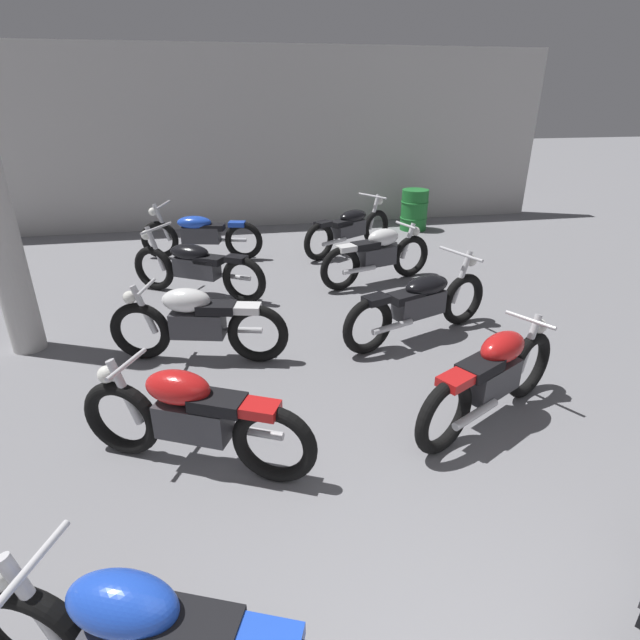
{
  "coord_description": "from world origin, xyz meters",
  "views": [
    {
      "loc": [
        -0.93,
        -0.58,
        2.73
      ],
      "look_at": [
        0.0,
        4.11,
        0.55
      ],
      "focal_mm": 28.2,
      "sensor_mm": 36.0,
      "label": 1
    }
  ],
  "objects": [
    {
      "name": "back_wall",
      "position": [
        0.0,
        10.66,
        1.8
      ],
      "size": [
        12.65,
        0.24,
        3.6
      ],
      "primitive_type": "cube",
      "color": "#BCBAB7",
      "rests_on": "ground"
    },
    {
      "name": "motorcycle_left_row_1",
      "position": [
        -1.27,
        2.73,
        0.46
      ],
      "size": [
        1.82,
        0.96,
        0.88
      ],
      "color": "black",
      "rests_on": "ground"
    },
    {
      "name": "motorcycle_left_row_2",
      "position": [
        -1.28,
        4.51,
        0.46
      ],
      "size": [
        1.94,
        0.66,
        0.88
      ],
      "color": "black",
      "rests_on": "ground"
    },
    {
      "name": "motorcycle_left_row_3",
      "position": [
        -1.34,
        6.49,
        0.45
      ],
      "size": [
        1.91,
        1.23,
        0.97
      ],
      "color": "black",
      "rests_on": "ground"
    },
    {
      "name": "motorcycle_left_row_4",
      "position": [
        -1.31,
        8.32,
        0.45
      ],
      "size": [
        2.13,
        0.79,
        0.97
      ],
      "color": "black",
      "rests_on": "ground"
    },
    {
      "name": "motorcycle_right_row_1",
      "position": [
        1.29,
        2.85,
        0.46
      ],
      "size": [
        1.78,
        1.04,
        0.88
      ],
      "color": "black",
      "rests_on": "ground"
    },
    {
      "name": "motorcycle_right_row_2",
      "position": [
        1.3,
        4.58,
        0.45
      ],
      "size": [
        2.07,
        0.98,
        0.97
      ],
      "color": "black",
      "rests_on": "ground"
    },
    {
      "name": "motorcycle_right_row_3",
      "position": [
        1.38,
        6.51,
        0.46
      ],
      "size": [
        1.91,
        0.74,
        0.88
      ],
      "color": "black",
      "rests_on": "ground"
    },
    {
      "name": "motorcycle_right_row_4",
      "position": [
        1.37,
        8.22,
        0.45
      ],
      "size": [
        1.91,
        1.23,
        0.97
      ],
      "color": "black",
      "rests_on": "ground"
    },
    {
      "name": "oil_drum",
      "position": [
        3.14,
        9.57,
        0.43
      ],
      "size": [
        0.59,
        0.59,
        0.85
      ],
      "color": "#1E722D",
      "rests_on": "ground"
    }
  ]
}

